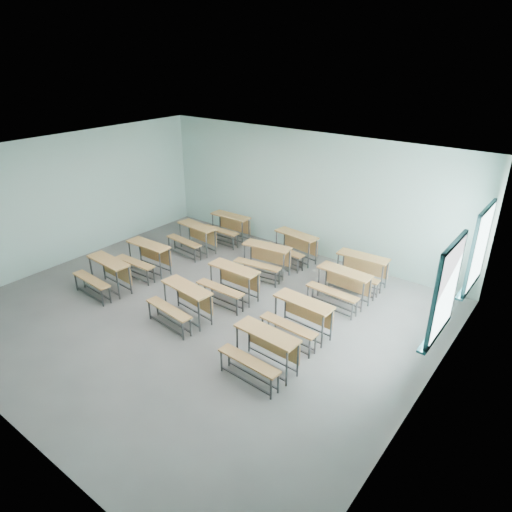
% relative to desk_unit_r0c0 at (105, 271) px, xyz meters
% --- Properties ---
extents(room, '(9.04, 8.04, 3.24)m').
position_rel_desk_unit_r0c0_xyz_m(room, '(2.44, 0.66, 1.11)').
color(room, slate).
rests_on(room, ground).
extents(desk_unit_r0c0, '(1.22, 0.86, 0.73)m').
position_rel_desk_unit_r0c0_xyz_m(desk_unit_r0c0, '(0.00, 0.00, 0.00)').
color(desk_unit_r0c0, '#A2703A').
rests_on(desk_unit_r0c0, ground).
extents(desk_unit_r0c1, '(1.25, 0.91, 0.73)m').
position_rel_desk_unit_r0c0_xyz_m(desk_unit_r0c1, '(2.28, 0.19, 0.00)').
color(desk_unit_r0c1, '#A2703A').
rests_on(desk_unit_r0c1, ground).
extents(desk_unit_r0c2, '(1.21, 0.84, 0.73)m').
position_rel_desk_unit_r0c0_xyz_m(desk_unit_r0c2, '(4.50, -0.12, 0.00)').
color(desk_unit_r0c2, '#A2703A').
rests_on(desk_unit_r0c2, ground).
extents(desk_unit_r1c0, '(1.19, 0.81, 0.73)m').
position_rel_desk_unit_r0c0_xyz_m(desk_unit_r1c0, '(0.01, 1.16, 0.00)').
color(desk_unit_r1c0, '#A2703A').
rests_on(desk_unit_r1c0, ground).
extents(desk_unit_r1c1, '(1.18, 0.79, 0.73)m').
position_rel_desk_unit_r0c0_xyz_m(desk_unit_r1c1, '(2.48, 1.43, 0.00)').
color(desk_unit_r1c1, '#A2703A').
rests_on(desk_unit_r1c1, ground).
extents(desk_unit_r1c2, '(1.21, 0.84, 0.73)m').
position_rel_desk_unit_r0c0_xyz_m(desk_unit_r1c2, '(4.43, 1.13, 0.00)').
color(desk_unit_r1c2, '#A2703A').
rests_on(desk_unit_r1c2, ground).
extents(desk_unit_r2c0, '(1.25, 0.90, 0.73)m').
position_rel_desk_unit_r0c0_xyz_m(desk_unit_r2c0, '(0.05, 2.78, 0.00)').
color(desk_unit_r2c0, '#A2703A').
rests_on(desk_unit_r2c0, ground).
extents(desk_unit_r2c1, '(1.27, 0.93, 0.73)m').
position_rel_desk_unit_r0c0_xyz_m(desk_unit_r2c1, '(2.36, 2.82, 0.00)').
color(desk_unit_r2c1, '#A2703A').
rests_on(desk_unit_r2c1, ground).
extents(desk_unit_r2c2, '(1.21, 0.84, 0.73)m').
position_rel_desk_unit_r0c0_xyz_m(desk_unit_r2c2, '(4.47, 2.73, 0.00)').
color(desk_unit_r2c2, '#A2703A').
rests_on(desk_unit_r2c2, ground).
extents(desk_unit_r3c0, '(1.19, 0.81, 0.73)m').
position_rel_desk_unit_r0c0_xyz_m(desk_unit_r3c0, '(0.27, 3.92, 0.00)').
color(desk_unit_r3c0, '#A2703A').
rests_on(desk_unit_r3c0, ground).
extents(desk_unit_r3c1, '(1.26, 0.93, 0.73)m').
position_rel_desk_unit_r0c0_xyz_m(desk_unit_r3c1, '(2.49, 3.88, 0.00)').
color(desk_unit_r3c1, '#A2703A').
rests_on(desk_unit_r3c1, ground).
extents(desk_unit_r3c2, '(1.21, 0.84, 0.73)m').
position_rel_desk_unit_r0c0_xyz_m(desk_unit_r3c2, '(4.45, 3.68, 0.00)').
color(desk_unit_r3c2, '#A2703A').
rests_on(desk_unit_r3c2, ground).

